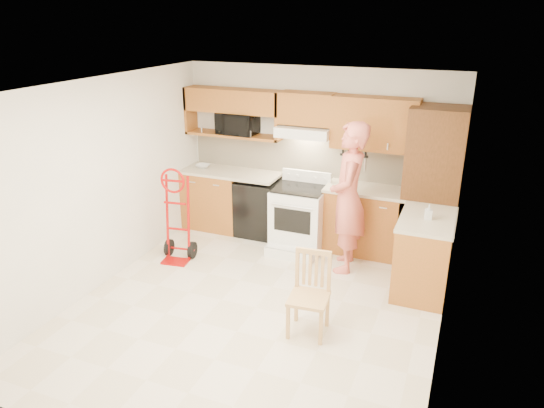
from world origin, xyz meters
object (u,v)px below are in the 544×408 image
Objects in this scene: range at (298,214)px; hand_truck at (175,220)px; person at (348,198)px; dining_chair at (309,296)px; microwave at (238,123)px.

hand_truck is at bearing -146.30° from range.
dining_chair is (0.00, -1.57, -0.54)m from person.
person is (0.77, -0.30, 0.44)m from range.
range is 0.91× the size of hand_truck.
dining_chair is (1.89, -2.31, -1.21)m from microwave.
person is (1.89, -0.74, -0.67)m from microwave.
range is (1.12, -0.43, -1.12)m from microwave.
microwave reaches higher than hand_truck.
hand_truck is at bearing 151.85° from dining_chair.
person is at bearing 8.62° from hand_truck.
range is at bearing -121.80° from person.
hand_truck is at bearing -84.02° from person.
microwave is 0.54× the size of range.
microwave reaches higher than dining_chair.
dining_chair is at bearing -30.96° from hand_truck.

